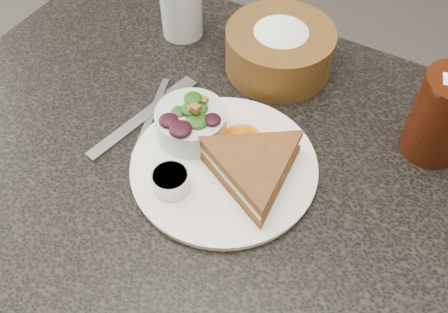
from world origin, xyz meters
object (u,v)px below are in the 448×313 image
dining_table (224,266)px  salad_bowl (191,119)px  bread_basket (280,43)px  water_glass (181,6)px  sandwich (254,168)px  cola_glass (444,113)px  dressing_ramekin (171,181)px  dinner_plate (224,167)px

dining_table → salad_bowl: 0.42m
dining_table → bread_basket: (-0.02, 0.22, 0.43)m
salad_bowl → bread_basket: (0.04, 0.21, 0.01)m
dining_table → water_glass: bearing=134.2°
sandwich → cola_glass: cola_glass is taller
dining_table → sandwich: sandwich is taller
dining_table → dressing_ramekin: 0.41m
bread_basket → dining_table: bearing=-85.7°
dinner_plate → dressing_ramekin: dressing_ramekin is taller
dining_table → salad_bowl: salad_bowl is taller
salad_bowl → sandwich: bearing=-13.4°
dressing_ramekin → dinner_plate: bearing=59.2°
dinner_plate → sandwich: sandwich is taller
dinner_plate → bread_basket: size_ratio=1.48×
dinner_plate → bread_basket: 0.25m
sandwich → dressing_ramekin: bearing=-115.7°
water_glass → cola_glass: bearing=-6.2°
cola_glass → salad_bowl: bearing=-153.3°
dining_table → bread_basket: bearing=94.3°
salad_bowl → water_glass: water_glass is taller
dressing_ramekin → salad_bowl: bearing=106.2°
dinner_plate → cola_glass: bearing=37.3°
dining_table → cola_glass: 0.55m
dinner_plate → cola_glass: 0.32m
salad_bowl → bread_basket: 0.22m
dining_table → dinner_plate: (0.01, -0.02, 0.38)m
sandwich → salad_bowl: (-0.12, 0.03, 0.01)m
dining_table → water_glass: water_glass is taller
sandwich → cola_glass: bearing=69.2°
sandwich → water_glass: bearing=164.3°
dinner_plate → bread_basket: bread_basket is taller
dinner_plate → water_glass: water_glass is taller
sandwich → bread_basket: (-0.08, 0.24, 0.02)m
dinner_plate → salad_bowl: size_ratio=2.52×
salad_bowl → bread_basket: size_ratio=0.59×
dinner_plate → bread_basket: bearing=97.0°
bread_basket → cola_glass: cola_glass is taller
sandwich → salad_bowl: salad_bowl is taller
dining_table → water_glass: (-0.21, 0.22, 0.43)m
dining_table → sandwich: (0.06, -0.02, 0.41)m
sandwich → water_glass: water_glass is taller
sandwich → bread_basket: size_ratio=0.96×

